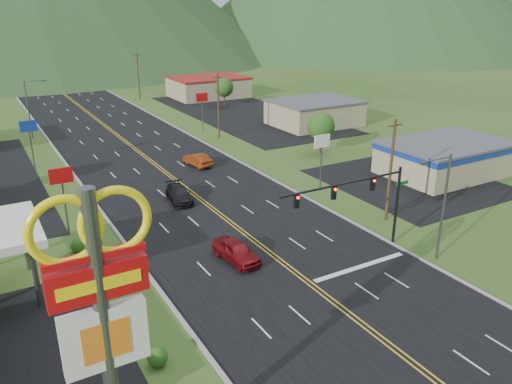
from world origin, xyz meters
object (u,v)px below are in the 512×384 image
car_red_near (236,251)px  car_red_far (197,160)px  streetlight_west (30,105)px  pylon_sign (101,308)px  streetlight_east (442,201)px  traffic_signal (362,194)px  car_dark_mid (179,194)px

car_red_near → car_red_far: 26.54m
streetlight_west → pylon_sign: bearing=-94.5°
pylon_sign → streetlight_west: size_ratio=1.56×
streetlight_east → streetlight_west: bearing=110.9°
traffic_signal → car_red_far: bearing=93.6°
car_dark_mid → streetlight_east: bearing=-51.6°
pylon_sign → streetlight_east: pylon_sign is taller
streetlight_west → car_red_far: size_ratio=1.84×
pylon_sign → car_dark_mid: (14.88, 30.75, -8.53)m
streetlight_east → car_red_near: size_ratio=1.79×
streetlight_west → streetlight_east: bearing=-69.1°
traffic_signal → streetlight_west: streetlight_west is taller
traffic_signal → streetlight_east: 6.17m
streetlight_east → car_red_near: streetlight_east is taller
streetlight_west → car_dark_mid: bearing=-75.6°
pylon_sign → streetlight_east: (28.18, 8.00, -4.12)m
streetlight_east → car_red_far: bearing=101.1°
streetlight_east → streetlight_west: size_ratio=1.00×
car_dark_mid → car_red_far: bearing=65.4°
streetlight_west → car_red_near: 52.95m
pylon_sign → traffic_signal: size_ratio=1.07×
traffic_signal → car_red_far: size_ratio=2.68×
pylon_sign → traffic_signal: 26.67m
car_dark_mid → car_red_far: 12.55m
pylon_sign → streetlight_west: 68.33m
traffic_signal → car_red_near: size_ratio=2.61×
pylon_sign → streetlight_west: bearing=85.5°
pylon_sign → car_dark_mid: 35.21m
traffic_signal → car_dark_mid: bearing=114.6°
streetlight_west → car_dark_mid: size_ratio=1.69×
car_dark_mid → car_red_far: car_red_far is taller
pylon_sign → car_red_near: 22.79m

